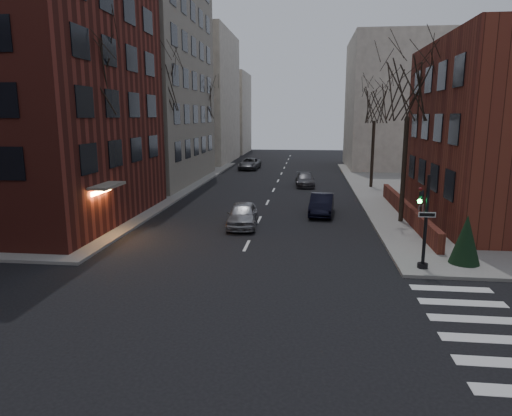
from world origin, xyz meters
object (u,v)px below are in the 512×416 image
Objects in this scene: car_lane_gray at (305,180)px; evergreen_shrub at (466,239)px; tree_left_b at (160,85)px; sandwich_board at (421,211)px; car_lane_far at (249,164)px; tree_right_b at (375,104)px; car_lane_silver at (242,215)px; streetlamp_near at (153,148)px; tree_right_a at (409,90)px; traffic_signal at (424,228)px; tree_left_c at (201,102)px; tree_left_a at (90,79)px; parked_sedan at (322,204)px; streetlamp_far at (211,136)px.

evergreen_shrub reaches higher than car_lane_gray.
sandwich_board is (19.00, -7.10, -8.32)m from tree_left_b.
car_lane_far is 30.51m from sandwich_board.
tree_right_b is 2.15× the size of car_lane_silver.
car_lane_far is (3.98, 23.79, -3.54)m from streetlamp_near.
car_lane_far is (-13.02, 27.79, -7.33)m from tree_right_a.
tree_right_b is 1.46× the size of streetlamp_near.
tree_left_c is at bearing 118.36° from traffic_signal.
tree_right_b is 19.82m from car_lane_silver.
sandwich_board is (2.26, 9.90, -1.31)m from traffic_signal.
car_lane_gray is at bearing 107.57° from evergreen_shrub.
car_lane_far reaches higher than car_lane_gray.
sandwich_board is (19.00, 4.90, -7.87)m from tree_left_a.
car_lane_silver is at bearing -105.75° from car_lane_gray.
tree_left_a is 16.13m from parked_sedan.
sandwich_board is at bearing 10.67° from car_lane_silver.
tree_right_a is 17.42m from car_lane_gray.
car_lane_silver is at bearing -71.51° from tree_left_c.
parked_sedan is 27.07m from car_lane_far.
tree_left_a is 25.19m from tree_right_b.
tree_left_a is 12.01m from tree_left_b.
sandwich_board is at bearing 77.15° from traffic_signal.
tree_left_b is at bearing 90.00° from tree_left_a.
tree_left_a is 1.12× the size of tree_right_b.
tree_left_c reaches higher than car_lane_silver.
streetlamp_far is 14.92m from car_lane_gray.
parked_sedan is (12.20, -2.01, -3.54)m from streetlamp_near.
traffic_signal reaches higher than parked_sedan.
tree_right_a is 29.65m from streetlamp_far.
traffic_signal is at bearing -79.56° from sandwich_board.
tree_right_a is 1.55× the size of streetlamp_near.
streetlamp_far is at bearing 90.00° from streetlamp_near.
streetlamp_near is 15.65m from car_lane_gray.
tree_left_b is 15.15m from car_lane_silver.
tree_right_b is at bearing 73.09° from parked_sedan.
tree_left_a is 20.54m from evergreen_shrub.
car_lane_gray is at bearing 141.80° from sandwich_board.
traffic_signal is at bearing -157.28° from evergreen_shrub.
tree_left_a reaches higher than car_lane_gray.
car_lane_gray is at bearing 29.55° from tree_left_b.
streetlamp_far is 29.76m from sandwich_board.
streetlamp_far is at bearing 88.77° from tree_left_a.
tree_left_b reaches higher than tree_left_c.
parked_sedan reaches higher than sandwich_board.
sandwich_board is (14.42, -26.89, -0.10)m from car_lane_far.
tree_left_a is 2.40× the size of car_lane_silver.
sandwich_board is (18.40, -3.10, -3.64)m from streetlamp_near.
car_lane_gray is 14.96m from car_lane_far.
evergreen_shrub is at bearing -86.99° from tree_right_b.
tree_left_c is 24.86m from parked_sedan.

